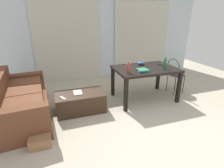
{
  "coord_description": "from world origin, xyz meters",
  "views": [
    {
      "loc": [
        -1.52,
        -1.74,
        1.79
      ],
      "look_at": [
        -0.41,
        1.6,
        0.41
      ],
      "focal_mm": 27.4,
      "sensor_mm": 36.0,
      "label": 1
    }
  ],
  "objects_px": {
    "scissors": "(126,65)",
    "wire_chair": "(175,72)",
    "bowl": "(141,63)",
    "magazine": "(78,93)",
    "bottle_near": "(165,64)",
    "shoebox": "(40,142)",
    "couch": "(20,102)",
    "craft_table": "(145,72)",
    "coffee_table": "(81,102)",
    "tv_remote_primary": "(63,98)",
    "book_stack": "(143,70)",
    "bottle_far": "(128,69)",
    "tv_remote_on_table": "(161,64)"
  },
  "relations": [
    {
      "from": "book_stack",
      "to": "tv_remote_primary",
      "type": "distance_m",
      "value": 1.68
    },
    {
      "from": "couch",
      "to": "tv_remote_primary",
      "type": "distance_m",
      "value": 0.83
    },
    {
      "from": "tv_remote_on_table",
      "to": "scissors",
      "type": "relative_size",
      "value": 1.46
    },
    {
      "from": "tv_remote_primary",
      "to": "bottle_far",
      "type": "bearing_deg",
      "value": -26.04
    },
    {
      "from": "coffee_table",
      "to": "bowl",
      "type": "relative_size",
      "value": 6.08
    },
    {
      "from": "bowl",
      "to": "scissors",
      "type": "bearing_deg",
      "value": 173.17
    },
    {
      "from": "wire_chair",
      "to": "scissors",
      "type": "bearing_deg",
      "value": 168.59
    },
    {
      "from": "scissors",
      "to": "wire_chair",
      "type": "bearing_deg",
      "value": -11.41
    },
    {
      "from": "bottle_near",
      "to": "shoebox",
      "type": "bearing_deg",
      "value": -163.45
    },
    {
      "from": "coffee_table",
      "to": "tv_remote_on_table",
      "type": "distance_m",
      "value": 2.05
    },
    {
      "from": "coffee_table",
      "to": "bottle_near",
      "type": "distance_m",
      "value": 1.95
    },
    {
      "from": "craft_table",
      "to": "tv_remote_primary",
      "type": "distance_m",
      "value": 1.85
    },
    {
      "from": "couch",
      "to": "tv_remote_on_table",
      "type": "distance_m",
      "value": 3.11
    },
    {
      "from": "couch",
      "to": "scissors",
      "type": "relative_size",
      "value": 18.28
    },
    {
      "from": "craft_table",
      "to": "scissors",
      "type": "distance_m",
      "value": 0.47
    },
    {
      "from": "bottle_near",
      "to": "shoebox",
      "type": "relative_size",
      "value": 0.83
    },
    {
      "from": "book_stack",
      "to": "tv_remote_on_table",
      "type": "distance_m",
      "value": 0.73
    },
    {
      "from": "bottle_far",
      "to": "magazine",
      "type": "bearing_deg",
      "value": 170.9
    },
    {
      "from": "bottle_far",
      "to": "shoebox",
      "type": "bearing_deg",
      "value": -156.54
    },
    {
      "from": "coffee_table",
      "to": "shoebox",
      "type": "xyz_separation_m",
      "value": [
        -0.73,
        -0.87,
        -0.11
      ]
    },
    {
      "from": "craft_table",
      "to": "couch",
      "type": "bearing_deg",
      "value": 179.3
    },
    {
      "from": "wire_chair",
      "to": "tv_remote_on_table",
      "type": "xyz_separation_m",
      "value": [
        -0.38,
        0.05,
        0.21
      ]
    },
    {
      "from": "scissors",
      "to": "shoebox",
      "type": "distance_m",
      "value": 2.38
    },
    {
      "from": "scissors",
      "to": "shoebox",
      "type": "height_order",
      "value": "scissors"
    },
    {
      "from": "couch",
      "to": "bowl",
      "type": "height_order",
      "value": "bowl"
    },
    {
      "from": "magazine",
      "to": "bowl",
      "type": "bearing_deg",
      "value": 12.85
    },
    {
      "from": "bowl",
      "to": "magazine",
      "type": "relative_size",
      "value": 0.67
    },
    {
      "from": "bowl",
      "to": "tv_remote_primary",
      "type": "xyz_separation_m",
      "value": [
        -1.85,
        -0.52,
        -0.39
      ]
    },
    {
      "from": "coffee_table",
      "to": "bottle_near",
      "type": "xyz_separation_m",
      "value": [
        1.83,
        -0.1,
        0.66
      ]
    },
    {
      "from": "wire_chair",
      "to": "bottle_far",
      "type": "distance_m",
      "value": 1.44
    },
    {
      "from": "craft_table",
      "to": "shoebox",
      "type": "relative_size",
      "value": 4.39
    },
    {
      "from": "coffee_table",
      "to": "tv_remote_on_table",
      "type": "relative_size",
      "value": 6.03
    },
    {
      "from": "coffee_table",
      "to": "couch",
      "type": "bearing_deg",
      "value": 173.38
    },
    {
      "from": "tv_remote_on_table",
      "to": "tv_remote_primary",
      "type": "xyz_separation_m",
      "value": [
        -2.3,
        -0.37,
        -0.36
      ]
    },
    {
      "from": "bottle_far",
      "to": "scissors",
      "type": "bearing_deg",
      "value": 71.43
    },
    {
      "from": "craft_table",
      "to": "tv_remote_on_table",
      "type": "xyz_separation_m",
      "value": [
        0.48,
        0.13,
        0.1
      ]
    },
    {
      "from": "coffee_table",
      "to": "book_stack",
      "type": "xyz_separation_m",
      "value": [
        1.3,
        -0.1,
        0.57
      ]
    },
    {
      "from": "coffee_table",
      "to": "bottle_far",
      "type": "xyz_separation_m",
      "value": [
        0.97,
        -0.13,
        0.65
      ]
    },
    {
      "from": "couch",
      "to": "shoebox",
      "type": "height_order",
      "value": "couch"
    },
    {
      "from": "bowl",
      "to": "tv_remote_primary",
      "type": "height_order",
      "value": "bowl"
    },
    {
      "from": "coffee_table",
      "to": "bowl",
      "type": "distance_m",
      "value": 1.67
    },
    {
      "from": "bottle_near",
      "to": "tv_remote_on_table",
      "type": "distance_m",
      "value": 0.37
    },
    {
      "from": "coffee_table",
      "to": "tv_remote_primary",
      "type": "bearing_deg",
      "value": -157.31
    },
    {
      "from": "wire_chair",
      "to": "book_stack",
      "type": "height_order",
      "value": "wire_chair"
    },
    {
      "from": "bowl",
      "to": "magazine",
      "type": "bearing_deg",
      "value": -167.62
    },
    {
      "from": "coffee_table",
      "to": "bottle_near",
      "type": "height_order",
      "value": "bottle_near"
    },
    {
      "from": "shoebox",
      "to": "wire_chair",
      "type": "bearing_deg",
      "value": 18.73
    },
    {
      "from": "wire_chair",
      "to": "bottle_near",
      "type": "xyz_separation_m",
      "value": [
        -0.51,
        -0.28,
        0.31
      ]
    },
    {
      "from": "couch",
      "to": "bottle_near",
      "type": "bearing_deg",
      "value": -4.49
    },
    {
      "from": "wire_chair",
      "to": "book_stack",
      "type": "xyz_separation_m",
      "value": [
        -1.04,
        -0.28,
        0.22
      ]
    }
  ]
}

